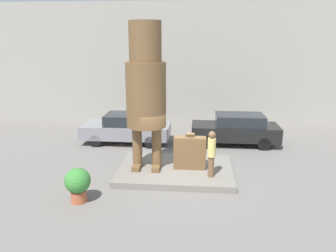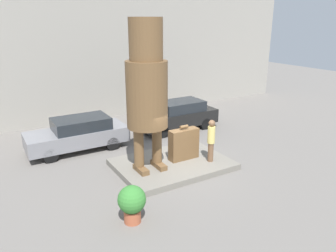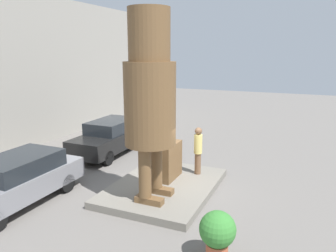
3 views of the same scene
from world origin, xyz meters
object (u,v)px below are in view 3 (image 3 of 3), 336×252
object	(u,v)px
tourist	(198,149)
planter_pot	(217,233)
parked_car_black	(110,137)
statue_figure	(150,92)
giant_suitcase	(170,161)
parked_car_grey	(16,180)

from	to	relation	value
tourist	planter_pot	world-z (taller)	tourist
tourist	parked_car_black	distance (m)	4.98
statue_figure	parked_car_black	bearing A→B (deg)	45.79
giant_suitcase	parked_car_black	xyz separation A→B (m)	(2.25, 3.99, -0.06)
tourist	parked_car_grey	size ratio (longest dim) A/B	0.39
statue_figure	giant_suitcase	size ratio (longest dim) A/B	3.84
giant_suitcase	parked_car_black	bearing A→B (deg)	60.55
giant_suitcase	planter_pot	distance (m)	4.51
giant_suitcase	parked_car_grey	distance (m)	5.06
tourist	statue_figure	bearing A→B (deg)	164.56
parked_car_grey	parked_car_black	bearing A→B (deg)	-178.09
parked_car_grey	parked_car_black	xyz separation A→B (m)	(5.58, 0.19, 0.02)
parked_car_grey	tourist	bearing A→B (deg)	132.24
tourist	planter_pot	size ratio (longest dim) A/B	1.49
giant_suitcase	parked_car_grey	xyz separation A→B (m)	(-3.33, 3.80, -0.09)
tourist	planter_pot	bearing A→B (deg)	-156.37
parked_car_black	giant_suitcase	bearing A→B (deg)	60.55
giant_suitcase	tourist	bearing A→B (deg)	-43.30
statue_figure	parked_car_grey	size ratio (longest dim) A/B	1.25
tourist	parked_car_grey	xyz separation A→B (m)	(-4.15, 4.57, -0.40)
tourist	parked_car_black	world-z (taller)	tourist
statue_figure	planter_pot	size ratio (longest dim) A/B	4.76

